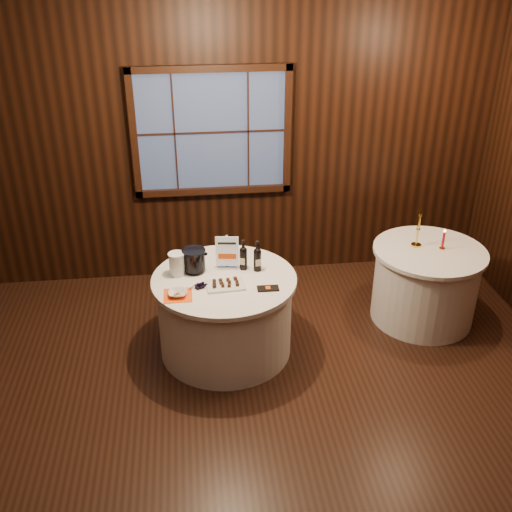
{
  "coord_description": "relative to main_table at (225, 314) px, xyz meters",
  "views": [
    {
      "loc": [
        -0.26,
        -3.54,
        3.41
      ],
      "look_at": [
        0.27,
        0.9,
        1.02
      ],
      "focal_mm": 42.0,
      "sensor_mm": 36.0,
      "label": 1
    }
  ],
  "objects": [
    {
      "name": "sign_stand",
      "position": [
        0.04,
        0.17,
        0.5
      ],
      "size": [
        0.2,
        0.12,
        0.33
      ],
      "rotation": [
        0.0,
        0.0,
        -0.13
      ],
      "color": "#B7B8BE",
      "rests_on": "main_table"
    },
    {
      "name": "chocolate_plate",
      "position": [
        0.0,
        -0.15,
        0.4
      ],
      "size": [
        0.34,
        0.24,
        0.05
      ],
      "rotation": [
        0.0,
        0.0,
        0.06
      ],
      "color": "white",
      "rests_on": "main_table"
    },
    {
      "name": "chocolate_box",
      "position": [
        0.36,
        -0.24,
        0.39
      ],
      "size": [
        0.19,
        0.1,
        0.02
      ],
      "primitive_type": "cube",
      "rotation": [
        0.0,
        0.0,
        -0.02
      ],
      "color": "black",
      "rests_on": "main_table"
    },
    {
      "name": "port_bottle_right",
      "position": [
        0.31,
        0.1,
        0.51
      ],
      "size": [
        0.07,
        0.08,
        0.29
      ],
      "rotation": [
        0.0,
        0.0,
        0.17
      ],
      "color": "black",
      "rests_on": "main_table"
    },
    {
      "name": "ground",
      "position": [
        0.0,
        -1.0,
        -0.39
      ],
      "size": [
        6.0,
        6.0,
        0.0
      ],
      "primitive_type": "plane",
      "color": "black",
      "rests_on": "ground"
    },
    {
      "name": "back_wall",
      "position": [
        0.0,
        1.48,
        1.16
      ],
      "size": [
        6.0,
        0.1,
        3.0
      ],
      "color": "black",
      "rests_on": "ground"
    },
    {
      "name": "ice_bucket",
      "position": [
        -0.25,
        0.14,
        0.5
      ],
      "size": [
        0.21,
        0.21,
        0.22
      ],
      "color": "black",
      "rests_on": "main_table"
    },
    {
      "name": "side_table",
      "position": [
        2.0,
        0.3,
        0.0
      ],
      "size": [
        1.08,
        1.08,
        0.77
      ],
      "color": "white",
      "rests_on": "ground"
    },
    {
      "name": "glass_pitcher",
      "position": [
        -0.4,
        0.11,
        0.49
      ],
      "size": [
        0.19,
        0.15,
        0.21
      ],
      "rotation": [
        0.0,
        0.0,
        -0.09
      ],
      "color": "silver",
      "rests_on": "main_table"
    },
    {
      "name": "red_candle",
      "position": [
        2.11,
        0.29,
        0.46
      ],
      "size": [
        0.06,
        0.06,
        0.21
      ],
      "color": "gold",
      "rests_on": "side_table"
    },
    {
      "name": "brass_candlestick",
      "position": [
        1.89,
        0.39,
        0.51
      ],
      "size": [
        0.1,
        0.1,
        0.34
      ],
      "color": "gold",
      "rests_on": "side_table"
    },
    {
      "name": "main_table",
      "position": [
        0.0,
        0.0,
        0.0
      ],
      "size": [
        1.28,
        1.28,
        0.77
      ],
      "color": "white",
      "rests_on": "ground"
    },
    {
      "name": "grape_bunch",
      "position": [
        -0.21,
        -0.16,
        0.4
      ],
      "size": [
        0.18,
        0.1,
        0.04
      ],
      "rotation": [
        0.0,
        0.0,
        0.32
      ],
      "color": "black",
      "rests_on": "main_table"
    },
    {
      "name": "port_bottle_left",
      "position": [
        0.19,
        0.14,
        0.51
      ],
      "size": [
        0.07,
        0.08,
        0.29
      ],
      "rotation": [
        0.0,
        0.0,
        -0.43
      ],
      "color": "black",
      "rests_on": "main_table"
    },
    {
      "name": "orange_napkin",
      "position": [
        -0.4,
        -0.25,
        0.38
      ],
      "size": [
        0.24,
        0.24,
        0.0
      ],
      "primitive_type": "cube",
      "rotation": [
        0.0,
        0.0,
        -0.0
      ],
      "color": "#FD5315",
      "rests_on": "main_table"
    },
    {
      "name": "cracker_bowl",
      "position": [
        -0.4,
        -0.25,
        0.41
      ],
      "size": [
        0.17,
        0.17,
        0.04
      ],
      "primitive_type": "imported",
      "rotation": [
        0.0,
        0.0,
        -0.08
      ],
      "color": "white",
      "rests_on": "orange_napkin"
    }
  ]
}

